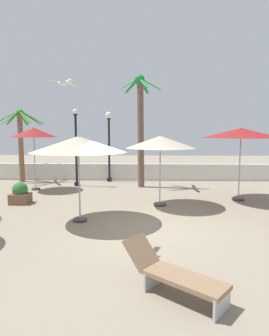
{
  "coord_description": "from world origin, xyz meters",
  "views": [
    {
      "loc": [
        0.41,
        -8.4,
        2.77
      ],
      "look_at": [
        0.0,
        3.12,
        1.4
      ],
      "focal_mm": 31.89,
      "sensor_mm": 36.0,
      "label": 1
    }
  ],
  "objects_px": {
    "lounge_chair_1": "(172,273)",
    "seagull_0": "(65,82)",
    "palm_tree_1": "(21,135)",
    "planter": "(20,194)",
    "palm_tree_0": "(140,120)",
    "lamp_post_1": "(76,146)",
    "patio_umbrella_2": "(34,133)",
    "lamp_post_0": "(109,138)",
    "patio_umbrella_1": "(160,142)",
    "patio_umbrella_3": "(78,145)",
    "patio_umbrella_4": "(241,133)"
  },
  "relations": [
    {
      "from": "patio_umbrella_4",
      "to": "palm_tree_1",
      "type": "xyz_separation_m",
      "value": [
        -10.84,
        4.34,
        -0.1
      ]
    },
    {
      "from": "patio_umbrella_1",
      "to": "lounge_chair_1",
      "type": "xyz_separation_m",
      "value": [
        -0.1,
        -6.32,
        -2.02
      ]
    },
    {
      "from": "patio_umbrella_4",
      "to": "lamp_post_0",
      "type": "bearing_deg",
      "value": 142.13
    },
    {
      "from": "patio_umbrella_2",
      "to": "planter",
      "type": "relative_size",
      "value": 3.59
    },
    {
      "from": "lamp_post_0",
      "to": "palm_tree_1",
      "type": "bearing_deg",
      "value": -177.16
    },
    {
      "from": "lamp_post_0",
      "to": "patio_umbrella_3",
      "type": "bearing_deg",
      "value": -90.03
    },
    {
      "from": "planter",
      "to": "patio_umbrella_2",
      "type": "bearing_deg",
      "value": 98.79
    },
    {
      "from": "patio_umbrella_2",
      "to": "patio_umbrella_4",
      "type": "height_order",
      "value": "patio_umbrella_2"
    },
    {
      "from": "palm_tree_1",
      "to": "lamp_post_1",
      "type": "height_order",
      "value": "palm_tree_1"
    },
    {
      "from": "patio_umbrella_3",
      "to": "lamp_post_1",
      "type": "distance_m",
      "value": 6.43
    },
    {
      "from": "patio_umbrella_2",
      "to": "lamp_post_0",
      "type": "relative_size",
      "value": 0.78
    },
    {
      "from": "palm_tree_1",
      "to": "patio_umbrella_1",
      "type": "bearing_deg",
      "value": -35.39
    },
    {
      "from": "seagull_0",
      "to": "planter",
      "type": "height_order",
      "value": "seagull_0"
    },
    {
      "from": "palm_tree_1",
      "to": "patio_umbrella_2",
      "type": "bearing_deg",
      "value": -55.44
    },
    {
      "from": "lamp_post_1",
      "to": "patio_umbrella_3",
      "type": "bearing_deg",
      "value": -76.27
    },
    {
      "from": "patio_umbrella_4",
      "to": "palm_tree_1",
      "type": "bearing_deg",
      "value": 158.2
    },
    {
      "from": "palm_tree_1",
      "to": "lamp_post_0",
      "type": "height_order",
      "value": "palm_tree_1"
    },
    {
      "from": "lamp_post_0",
      "to": "lounge_chair_1",
      "type": "height_order",
      "value": "lamp_post_0"
    },
    {
      "from": "lamp_post_1",
      "to": "planter",
      "type": "bearing_deg",
      "value": -108.49
    },
    {
      "from": "patio_umbrella_4",
      "to": "lounge_chair_1",
      "type": "distance_m",
      "value": 8.42
    },
    {
      "from": "patio_umbrella_4",
      "to": "patio_umbrella_2",
      "type": "bearing_deg",
      "value": 168.06
    },
    {
      "from": "palm_tree_0",
      "to": "seagull_0",
      "type": "bearing_deg",
      "value": -100.66
    },
    {
      "from": "patio_umbrella_3",
      "to": "lamp_post_1",
      "type": "bearing_deg",
      "value": 103.73
    },
    {
      "from": "lamp_post_1",
      "to": "palm_tree_1",
      "type": "bearing_deg",
      "value": 159.83
    },
    {
      "from": "seagull_0",
      "to": "palm_tree_1",
      "type": "bearing_deg",
      "value": 117.89
    },
    {
      "from": "patio_umbrella_2",
      "to": "lamp_post_0",
      "type": "bearing_deg",
      "value": 38.65
    },
    {
      "from": "patio_umbrella_1",
      "to": "palm_tree_1",
      "type": "height_order",
      "value": "palm_tree_1"
    },
    {
      "from": "lounge_chair_1",
      "to": "lamp_post_1",
      "type": "bearing_deg",
      "value": 111.17
    },
    {
      "from": "planter",
      "to": "seagull_0",
      "type": "bearing_deg",
      "value": -55.8
    },
    {
      "from": "patio_umbrella_2",
      "to": "seagull_0",
      "type": "height_order",
      "value": "seagull_0"
    },
    {
      "from": "palm_tree_0",
      "to": "palm_tree_1",
      "type": "distance_m",
      "value": 6.93
    },
    {
      "from": "lamp_post_1",
      "to": "patio_umbrella_1",
      "type": "bearing_deg",
      "value": -44.83
    },
    {
      "from": "palm_tree_0",
      "to": "lamp_post_1",
      "type": "relative_size",
      "value": 1.42
    },
    {
      "from": "patio_umbrella_1",
      "to": "patio_umbrella_3",
      "type": "height_order",
      "value": "patio_umbrella_3"
    },
    {
      "from": "palm_tree_0",
      "to": "patio_umbrella_3",
      "type": "bearing_deg",
      "value": -106.45
    },
    {
      "from": "lounge_chair_1",
      "to": "planter",
      "type": "bearing_deg",
      "value": 129.77
    },
    {
      "from": "lounge_chair_1",
      "to": "seagull_0",
      "type": "relative_size",
      "value": 1.68
    },
    {
      "from": "palm_tree_1",
      "to": "planter",
      "type": "height_order",
      "value": "palm_tree_1"
    },
    {
      "from": "patio_umbrella_2",
      "to": "palm_tree_0",
      "type": "bearing_deg",
      "value": 10.75
    },
    {
      "from": "planter",
      "to": "palm_tree_1",
      "type": "bearing_deg",
      "value": 111.75
    },
    {
      "from": "palm_tree_1",
      "to": "patio_umbrella_4",
      "type": "bearing_deg",
      "value": -21.8
    },
    {
      "from": "seagull_0",
      "to": "lounge_chair_1",
      "type": "bearing_deg",
      "value": -39.98
    },
    {
      "from": "lamp_post_1",
      "to": "planter",
      "type": "xyz_separation_m",
      "value": [
        -1.33,
        -3.98,
        -1.7
      ]
    },
    {
      "from": "seagull_0",
      "to": "palm_tree_0",
      "type": "bearing_deg",
      "value": 79.34
    },
    {
      "from": "palm_tree_0",
      "to": "palm_tree_1",
      "type": "relative_size",
      "value": 1.38
    },
    {
      "from": "patio_umbrella_2",
      "to": "palm_tree_1",
      "type": "distance_m",
      "value": 2.91
    },
    {
      "from": "lounge_chair_1",
      "to": "lamp_post_0",
      "type": "bearing_deg",
      "value": 101.87
    },
    {
      "from": "lamp_post_1",
      "to": "seagull_0",
      "type": "height_order",
      "value": "lamp_post_1"
    },
    {
      "from": "patio_umbrella_3",
      "to": "seagull_0",
      "type": "relative_size",
      "value": 2.73
    },
    {
      "from": "patio_umbrella_4",
      "to": "patio_umbrella_3",
      "type": "bearing_deg",
      "value": -151.8
    }
  ]
}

